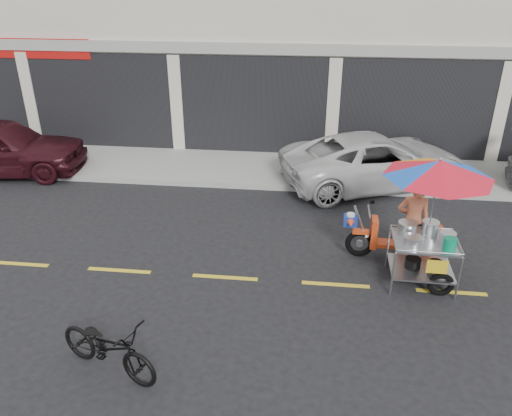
# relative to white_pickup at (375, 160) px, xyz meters

# --- Properties ---
(ground) EXTENTS (90.00, 90.00, 0.00)m
(ground) POSITION_rel_white_pickup_xyz_m (-1.09, -4.70, -0.66)
(ground) COLOR black
(sidewalk) EXTENTS (45.00, 3.00, 0.15)m
(sidewalk) POSITION_rel_white_pickup_xyz_m (-1.09, 0.80, -0.59)
(sidewalk) COLOR gray
(sidewalk) RESTS_ON ground
(centerline) EXTENTS (42.00, 0.10, 0.01)m
(centerline) POSITION_rel_white_pickup_xyz_m (-1.09, -4.70, -0.66)
(centerline) COLOR gold
(centerline) RESTS_ON ground
(white_pickup) EXTENTS (5.25, 3.75, 1.33)m
(white_pickup) POSITION_rel_white_pickup_xyz_m (0.00, 0.00, 0.00)
(white_pickup) COLOR silver
(white_pickup) RESTS_ON ground
(near_bicycle) EXTENTS (1.74, 1.15, 0.87)m
(near_bicycle) POSITION_rel_white_pickup_xyz_m (-4.27, -7.18, -0.23)
(near_bicycle) COLOR black
(near_bicycle) RESTS_ON ground
(food_vendor_rig) EXTENTS (2.33, 1.90, 2.36)m
(food_vendor_rig) POSITION_rel_white_pickup_xyz_m (0.37, -4.12, 0.82)
(food_vendor_rig) COLOR black
(food_vendor_rig) RESTS_ON ground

